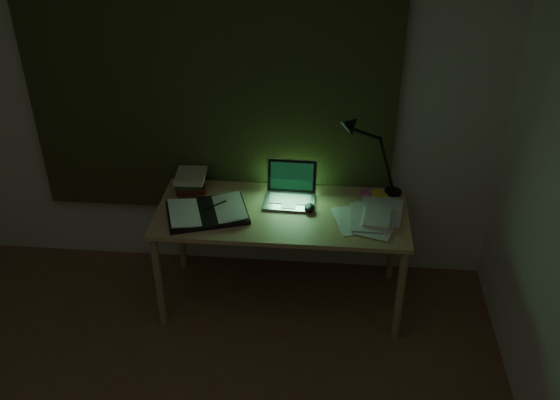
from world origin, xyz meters
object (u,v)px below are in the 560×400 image
at_px(book_stack, 189,182).
at_px(loose_papers, 368,215).
at_px(open_textbook, 207,212).
at_px(laptop, 290,187).
at_px(desk, 282,257).
at_px(desk_lamp, 397,153).

distance_m(book_stack, loose_papers, 1.10).
bearing_deg(open_textbook, loose_papers, -14.72).
xyz_separation_m(open_textbook, loose_papers, (0.93, 0.06, -0.01)).
bearing_deg(laptop, desk, -110.18).
height_order(open_textbook, book_stack, book_stack).
bearing_deg(laptop, loose_papers, -11.66).
height_order(desk, laptop, laptop).
height_order(laptop, book_stack, laptop).
relative_size(desk, book_stack, 6.91).
distance_m(desk, open_textbook, 0.56).
bearing_deg(desk_lamp, desk, -163.37).
xyz_separation_m(laptop, loose_papers, (0.46, -0.11, -0.10)).
height_order(book_stack, desk_lamp, desk_lamp).
relative_size(desk, loose_papers, 4.08).
distance_m(laptop, desk_lamp, 0.66).
bearing_deg(desk, laptop, 68.07).
height_order(open_textbook, loose_papers, open_textbook).
bearing_deg(desk_lamp, open_textbook, -167.84).
relative_size(loose_papers, desk_lamp, 0.64).
xyz_separation_m(desk, laptop, (0.04, 0.09, 0.44)).
bearing_deg(laptop, desk_lamp, 16.35).
bearing_deg(book_stack, desk_lamp, 2.85).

